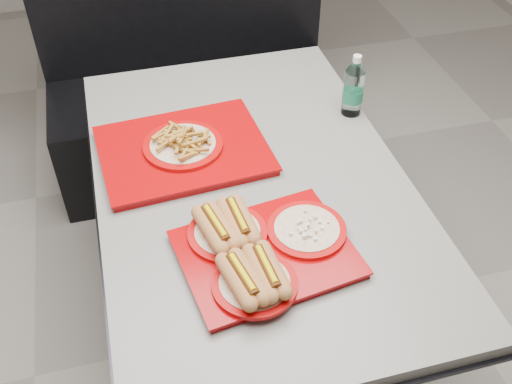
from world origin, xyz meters
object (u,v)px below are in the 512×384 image
object	(u,v)px
tray_far	(183,147)
booth_bench	(193,85)
water_bottle	(353,89)
tray_near	(259,250)
diner_table	(252,219)

from	to	relation	value
tray_far	booth_bench	bearing A→B (deg)	79.43
booth_bench	water_bottle	size ratio (longest dim) A/B	6.30
tray_near	water_bottle	world-z (taller)	water_bottle
tray_far	diner_table	bearing A→B (deg)	-43.73
tray_near	water_bottle	size ratio (longest dim) A/B	2.21
diner_table	booth_bench	world-z (taller)	booth_bench
tray_far	water_bottle	world-z (taller)	water_bottle
booth_bench	water_bottle	bearing A→B (deg)	-64.39
tray_far	water_bottle	size ratio (longest dim) A/B	2.46
tray_far	tray_near	bearing A→B (deg)	-76.37
diner_table	tray_near	bearing A→B (deg)	-100.96
water_bottle	tray_far	bearing A→B (deg)	-172.35
tray_near	diner_table	bearing A→B (deg)	79.04
booth_bench	water_bottle	world-z (taller)	booth_bench
booth_bench	tray_far	world-z (taller)	booth_bench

